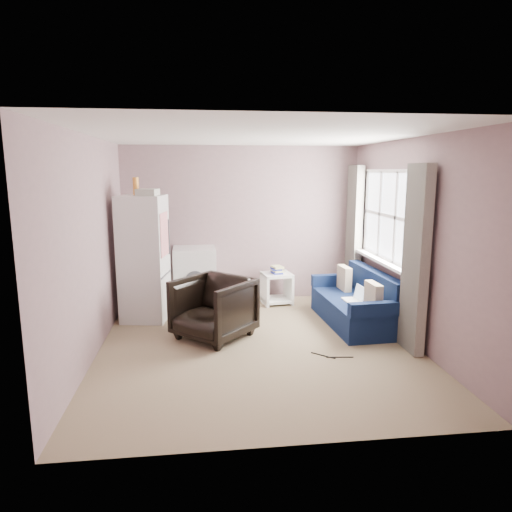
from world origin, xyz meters
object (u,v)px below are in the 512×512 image
(armchair, at_px, (214,305))
(sofa, at_px, (357,304))
(side_table, at_px, (277,286))
(fridge, at_px, (144,257))
(washing_machine, at_px, (195,275))

(armchair, distance_m, sofa, 2.04)
(armchair, relative_size, side_table, 1.41)
(armchair, distance_m, fridge, 1.37)
(sofa, bearing_deg, fridge, 166.24)
(washing_machine, distance_m, sofa, 2.56)
(fridge, height_order, washing_machine, fridge)
(armchair, xyz_separation_m, sofa, (2.01, 0.32, -0.16))
(washing_machine, relative_size, sofa, 0.55)
(washing_machine, height_order, side_table, washing_machine)
(armchair, relative_size, sofa, 0.51)
(armchair, relative_size, fridge, 0.43)
(sofa, bearing_deg, washing_machine, 149.16)
(fridge, distance_m, side_table, 2.16)
(washing_machine, bearing_deg, armchair, -81.79)
(fridge, bearing_deg, sofa, -1.58)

